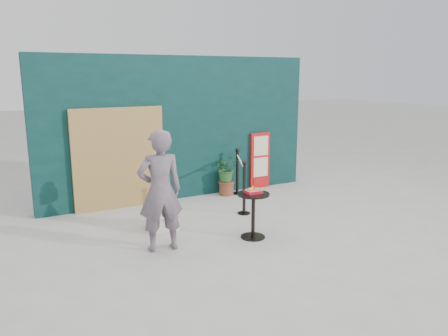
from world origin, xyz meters
TOP-DOWN VIEW (x-y plane):
  - ground at (0.00, 0.00)m, footprint 60.00×60.00m
  - back_wall at (0.00, 3.15)m, footprint 6.00×0.30m
  - bamboo_fence at (-1.40, 2.94)m, footprint 1.80×0.08m
  - woman at (-1.44, 0.54)m, footprint 0.72×0.51m
  - menu_board at (1.90, 2.95)m, footprint 0.50×0.07m
  - statue at (-1.12, 1.40)m, footprint 0.55×0.55m
  - cafe_table at (0.05, 0.30)m, footprint 0.52×0.52m
  - food_basket at (0.05, 0.30)m, footprint 0.26×0.19m
  - planter at (0.91, 2.77)m, footprint 0.52×0.45m
  - stanchion_barrier at (0.86, 2.08)m, footprint 0.84×1.54m

SIDE VIEW (x-z plane):
  - ground at x=0.00m, z-range 0.00..0.00m
  - stanchion_barrier at x=0.86m, z-range -0.02..1.01m
  - cafe_table at x=0.05m, z-range 0.12..0.87m
  - planter at x=0.91m, z-range 0.07..0.96m
  - statue at x=-1.12m, z-range -0.13..1.28m
  - menu_board at x=1.90m, z-range 0.00..1.30m
  - food_basket at x=0.05m, z-range 0.73..0.84m
  - woman at x=-1.44m, z-range 0.00..1.85m
  - bamboo_fence at x=-1.40m, z-range 0.00..2.00m
  - back_wall at x=0.00m, z-range 0.00..3.00m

